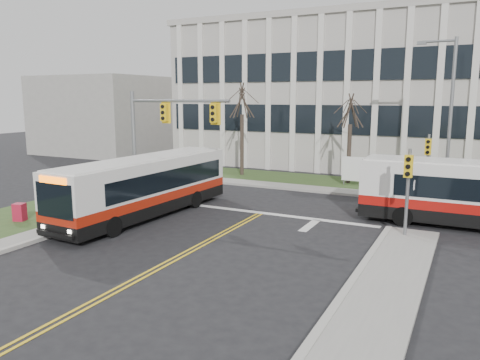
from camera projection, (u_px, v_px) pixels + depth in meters
name	position (u px, v px, depth m)	size (l,w,h in m)	color
ground	(169.00, 263.00, 16.88)	(120.00, 120.00, 0.00)	black
sidewalk_cross	(385.00, 196.00, 28.02)	(44.00, 1.60, 0.14)	#9E9B93
building_lawn	(393.00, 188.00, 30.49)	(44.00, 5.00, 0.12)	#2F4C20
office_building	(419.00, 96.00, 40.00)	(40.00, 16.00, 12.00)	#B4ADA6
building_annex	(110.00, 115.00, 50.55)	(12.00, 12.00, 8.00)	#9E9B93
mast_arm_signal	(158.00, 128.00, 24.92)	(6.11, 0.38, 6.20)	slate
signal_pole_near	(408.00, 180.00, 19.32)	(0.34, 0.39, 3.80)	slate
signal_pole_far	(428.00, 157.00, 26.80)	(0.34, 0.39, 3.80)	slate
streetlight	(448.00, 109.00, 26.66)	(2.15, 0.25, 9.20)	slate
directory_sign	(353.00, 169.00, 30.96)	(1.50, 0.12, 2.00)	slate
tree_left	(242.00, 102.00, 34.40)	(1.80, 1.80, 7.70)	#42352B
tree_mid	(351.00, 112.00, 31.14)	(1.80, 1.80, 6.82)	#42352B
bus_main	(146.00, 188.00, 23.19)	(2.36, 10.88, 2.90)	silver
newspaper_box_red	(20.00, 213.00, 22.09)	(0.50, 0.45, 0.95)	#A8152F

